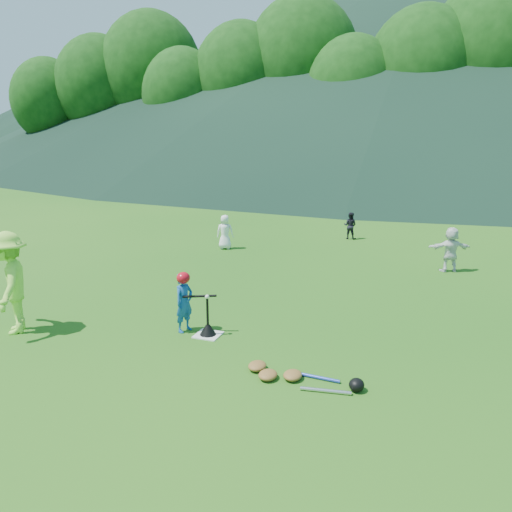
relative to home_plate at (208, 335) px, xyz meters
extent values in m
plane|color=#1B5814|center=(0.00, 0.00, -0.01)|extent=(120.00, 120.00, 0.00)
cube|color=silver|center=(0.00, 0.00, 0.00)|extent=(0.45, 0.45, 0.02)
sphere|color=white|center=(0.00, 0.00, 0.73)|extent=(0.08, 0.08, 0.08)
imported|color=#154F96|center=(-0.49, 0.05, 0.54)|extent=(0.36, 0.46, 1.10)
imported|color=#A0ED45|center=(-3.41, -1.07, 0.93)|extent=(1.28, 1.39, 1.88)
imported|color=white|center=(-2.49, 6.42, 0.53)|extent=(0.60, 0.47, 1.08)
imported|color=black|center=(0.92, 9.29, 0.45)|extent=(0.48, 0.39, 0.92)
imported|color=silver|center=(4.11, 6.09, 0.59)|extent=(1.16, 0.74, 1.19)
cone|color=black|center=(0.00, 0.00, 0.10)|extent=(0.30, 0.30, 0.18)
cylinder|color=black|center=(0.00, 0.00, 0.44)|extent=(0.04, 0.04, 0.50)
ellipsoid|color=#B50C19|center=(-0.49, 0.05, 1.01)|extent=(0.24, 0.26, 0.22)
cylinder|color=black|center=(-0.19, 0.08, 0.69)|extent=(0.60, 0.25, 0.07)
ellipsoid|color=olive|center=(1.55, -1.17, 0.05)|extent=(0.28, 0.34, 0.13)
ellipsoid|color=olive|center=(1.90, -1.05, 0.05)|extent=(0.28, 0.34, 0.13)
ellipsoid|color=olive|center=(1.30, -0.95, 0.05)|extent=(0.28, 0.34, 0.13)
cylinder|color=silver|center=(2.45, -1.27, 0.02)|extent=(0.72, 0.16, 0.06)
cylinder|color=#263FA5|center=(2.25, -0.92, 0.02)|extent=(0.68, 0.09, 0.05)
ellipsoid|color=black|center=(2.85, -1.07, 0.08)|extent=(0.22, 0.24, 0.19)
cube|color=gray|center=(0.00, 28.00, 0.59)|extent=(70.00, 0.03, 1.20)
cube|color=yellow|center=(0.00, 28.00, 1.23)|extent=(70.00, 0.08, 0.08)
cylinder|color=gray|center=(0.00, 28.00, 0.59)|extent=(0.07, 0.07, 1.30)
cylinder|color=#382314|center=(-32.00, 32.00, 1.56)|extent=(0.56, 0.56, 3.15)
ellipsoid|color=#164711|center=(-32.00, 32.00, 6.56)|extent=(6.84, 6.84, 7.87)
cylinder|color=#382314|center=(-27.20, 33.50, 1.86)|extent=(0.56, 0.56, 3.74)
ellipsoid|color=#164711|center=(-27.20, 33.50, 7.80)|extent=(8.13, 8.13, 9.35)
cylinder|color=#382314|center=(-22.40, 35.00, 2.16)|extent=(0.56, 0.56, 4.34)
ellipsoid|color=#164711|center=(-22.40, 35.00, 9.04)|extent=(9.42, 9.42, 10.84)
cylinder|color=#382314|center=(-17.60, 32.00, 1.58)|extent=(0.56, 0.56, 3.18)
ellipsoid|color=#164711|center=(-17.60, 32.00, 6.63)|extent=(6.92, 6.92, 7.95)
cylinder|color=#382314|center=(-12.80, 33.50, 1.88)|extent=(0.56, 0.56, 3.78)
ellipsoid|color=#164711|center=(-12.80, 33.50, 7.87)|extent=(8.21, 8.21, 9.44)
cylinder|color=#382314|center=(-8.00, 35.00, 2.18)|extent=(0.56, 0.56, 4.38)
ellipsoid|color=#164711|center=(-8.00, 35.00, 9.12)|extent=(9.50, 9.50, 10.92)
cylinder|color=#382314|center=(-3.20, 32.00, 1.60)|extent=(0.56, 0.56, 3.22)
ellipsoid|color=#164711|center=(-3.20, 32.00, 6.71)|extent=(6.99, 6.99, 8.04)
cylinder|color=#382314|center=(1.60, 33.50, 1.90)|extent=(0.56, 0.56, 3.81)
ellipsoid|color=#164711|center=(1.60, 33.50, 7.95)|extent=(8.28, 8.28, 9.53)
cylinder|color=#382314|center=(6.40, 35.00, 2.19)|extent=(0.56, 0.56, 4.41)
ellipsoid|color=#164711|center=(6.40, 35.00, 9.19)|extent=(9.58, 9.58, 11.01)
cone|color=black|center=(0.00, 83.00, 15.99)|extent=(140.00, 140.00, 32.00)
cone|color=black|center=(-45.00, 76.00, 9.99)|extent=(80.00, 80.00, 20.00)
camera|label=1|loc=(3.75, -7.59, 3.58)|focal=35.00mm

